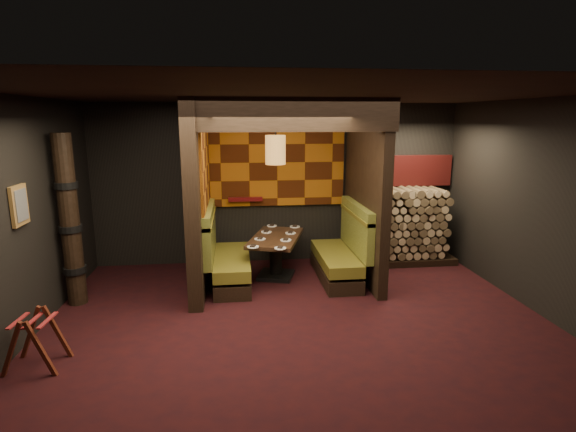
# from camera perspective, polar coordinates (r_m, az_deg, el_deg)

# --- Properties ---
(floor) EXTENTS (6.50, 5.50, 0.02)m
(floor) POSITION_cam_1_polar(r_m,az_deg,el_deg) (5.89, 1.56, -13.85)
(floor) COLOR black
(floor) RESTS_ON ground
(ceiling) EXTENTS (6.50, 5.50, 0.02)m
(ceiling) POSITION_cam_1_polar(r_m,az_deg,el_deg) (5.29, 1.74, 15.28)
(ceiling) COLOR black
(ceiling) RESTS_ON ground
(wall_back) EXTENTS (6.50, 0.02, 2.85)m
(wall_back) POSITION_cam_1_polar(r_m,az_deg,el_deg) (8.11, -1.24, 4.09)
(wall_back) COLOR black
(wall_back) RESTS_ON ground
(wall_front) EXTENTS (6.50, 0.02, 2.85)m
(wall_front) POSITION_cam_1_polar(r_m,az_deg,el_deg) (2.84, 10.07, -12.08)
(wall_front) COLOR black
(wall_front) RESTS_ON ground
(wall_left) EXTENTS (0.02, 5.50, 2.85)m
(wall_left) POSITION_cam_1_polar(r_m,az_deg,el_deg) (5.90, -31.50, -0.88)
(wall_left) COLOR black
(wall_left) RESTS_ON ground
(wall_right) EXTENTS (0.02, 5.50, 2.85)m
(wall_right) POSITION_cam_1_polar(r_m,az_deg,el_deg) (6.71, 30.37, 0.65)
(wall_right) COLOR black
(wall_right) RESTS_ON ground
(partition_left) EXTENTS (0.20, 2.20, 2.85)m
(partition_left) POSITION_cam_1_polar(r_m,az_deg,el_deg) (7.00, -11.41, 2.53)
(partition_left) COLOR black
(partition_left) RESTS_ON floor
(partition_right) EXTENTS (0.15, 2.10, 2.85)m
(partition_right) POSITION_cam_1_polar(r_m,az_deg,el_deg) (7.33, 9.78, 3.03)
(partition_right) COLOR black
(partition_right) RESTS_ON floor
(header_beam) EXTENTS (2.85, 0.18, 0.44)m
(header_beam) POSITION_cam_1_polar(r_m,az_deg,el_deg) (5.97, 0.46, 12.74)
(header_beam) COLOR black
(header_beam) RESTS_ON partition_left
(tapa_back_panel) EXTENTS (2.40, 0.06, 1.55)m
(tapa_back_panel) POSITION_cam_1_polar(r_m,az_deg,el_deg) (8.01, -1.39, 6.84)
(tapa_back_panel) COLOR #9F540F
(tapa_back_panel) RESTS_ON wall_back
(tapa_side_panel) EXTENTS (0.04, 1.85, 1.45)m
(tapa_side_panel) POSITION_cam_1_polar(r_m,az_deg,el_deg) (7.10, -10.48, 6.17)
(tapa_side_panel) COLOR #9F540F
(tapa_side_panel) RESTS_ON partition_left
(lacquer_shelf) EXTENTS (0.60, 0.12, 0.07)m
(lacquer_shelf) POSITION_cam_1_polar(r_m,az_deg,el_deg) (8.00, -5.43, 2.15)
(lacquer_shelf) COLOR #570D0F
(lacquer_shelf) RESTS_ON wall_back
(booth_bench_left) EXTENTS (0.68, 1.60, 1.14)m
(booth_bench_left) POSITION_cam_1_polar(r_m,az_deg,el_deg) (7.22, -7.97, -5.43)
(booth_bench_left) COLOR black
(booth_bench_left) RESTS_ON floor
(booth_bench_right) EXTENTS (0.68, 1.60, 1.14)m
(booth_bench_right) POSITION_cam_1_polar(r_m,az_deg,el_deg) (7.42, 6.86, -4.91)
(booth_bench_right) COLOR black
(booth_bench_right) RESTS_ON floor
(dining_table) EXTENTS (1.07, 1.47, 0.70)m
(dining_table) POSITION_cam_1_polar(r_m,az_deg,el_deg) (7.40, -1.57, -4.34)
(dining_table) COLOR black
(dining_table) RESTS_ON floor
(place_settings) EXTENTS (0.97, 1.60, 0.03)m
(place_settings) POSITION_cam_1_polar(r_m,az_deg,el_deg) (7.33, -1.58, -2.51)
(place_settings) COLOR white
(place_settings) RESTS_ON dining_table
(pendant_lamp) EXTENTS (0.32, 0.32, 0.97)m
(pendant_lamp) POSITION_cam_1_polar(r_m,az_deg,el_deg) (7.05, -1.61, 8.40)
(pendant_lamp) COLOR olive
(pendant_lamp) RESTS_ON ceiling
(framed_picture) EXTENTS (0.05, 0.36, 0.46)m
(framed_picture) POSITION_cam_1_polar(r_m,az_deg,el_deg) (5.93, -30.94, 1.18)
(framed_picture) COLOR olive
(framed_picture) RESTS_ON wall_left
(luggage_rack) EXTENTS (0.62, 0.46, 0.64)m
(luggage_rack) POSITION_cam_1_polar(r_m,az_deg,el_deg) (5.57, -29.44, -13.38)
(luggage_rack) COLOR #4B1C10
(luggage_rack) RESTS_ON floor
(totem_column) EXTENTS (0.31, 0.31, 2.40)m
(totem_column) POSITION_cam_1_polar(r_m,az_deg,el_deg) (6.86, -25.96, -0.71)
(totem_column) COLOR black
(totem_column) RESTS_ON floor
(firewood_stack) EXTENTS (1.73, 0.70, 1.36)m
(firewood_stack) POSITION_cam_1_polar(r_m,az_deg,el_deg) (8.39, 14.80, -1.21)
(firewood_stack) COLOR black
(firewood_stack) RESTS_ON floor
(mosaic_header) EXTENTS (1.83, 0.10, 0.56)m
(mosaic_header) POSITION_cam_1_polar(r_m,az_deg,el_deg) (8.53, 14.34, 5.60)
(mosaic_header) COLOR maroon
(mosaic_header) RESTS_ON wall_back
(bay_front_post) EXTENTS (0.08, 0.08, 2.85)m
(bay_front_post) POSITION_cam_1_polar(r_m,az_deg,el_deg) (7.60, 9.88, 3.35)
(bay_front_post) COLOR black
(bay_front_post) RESTS_ON floor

